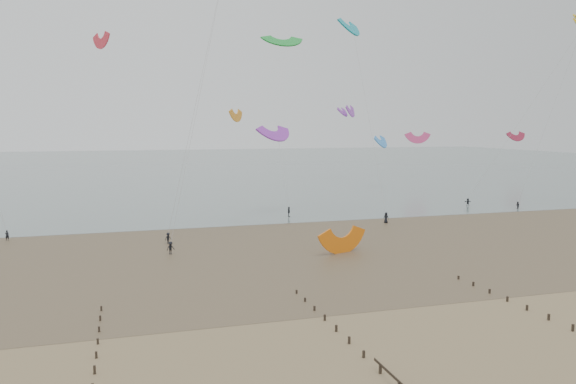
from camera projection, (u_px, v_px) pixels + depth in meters
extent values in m
plane|color=brown|center=(293.00, 344.00, 41.82)|extent=(500.00, 500.00, 0.00)
plane|color=#475654|center=(152.00, 165.00, 232.26)|extent=(500.00, 500.00, 0.00)
plane|color=#473A28|center=(217.00, 247.00, 75.14)|extent=(500.00, 500.00, 0.00)
ellipsoid|color=slate|center=(64.00, 284.00, 57.69)|extent=(23.60, 14.36, 0.01)
ellipsoid|color=slate|center=(296.00, 238.00, 81.38)|extent=(33.64, 18.32, 0.01)
ellipsoid|color=slate|center=(524.00, 236.00, 83.07)|extent=(19.65, 13.67, 0.01)
cube|color=black|center=(95.00, 370.00, 36.74)|extent=(0.16, 0.16, 0.59)
cube|color=black|center=(96.00, 355.00, 39.25)|extent=(0.16, 0.16, 0.57)
cube|color=black|center=(98.00, 341.00, 41.75)|extent=(0.16, 0.16, 0.54)
cube|color=black|center=(99.00, 329.00, 44.26)|extent=(0.16, 0.16, 0.51)
cube|color=black|center=(100.00, 319.00, 46.77)|extent=(0.16, 0.16, 0.48)
cube|color=black|center=(101.00, 309.00, 49.28)|extent=(0.16, 0.16, 0.45)
cube|color=black|center=(380.00, 370.00, 36.80)|extent=(0.16, 0.16, 0.65)
cube|color=black|center=(364.00, 354.00, 39.31)|extent=(0.16, 0.16, 0.62)
cube|color=black|center=(349.00, 341.00, 41.81)|extent=(0.16, 0.16, 0.59)
cube|color=black|center=(336.00, 329.00, 44.32)|extent=(0.16, 0.16, 0.57)
cube|color=black|center=(325.00, 318.00, 46.83)|extent=(0.16, 0.16, 0.54)
cube|color=black|center=(314.00, 308.00, 49.34)|extent=(0.16, 0.16, 0.51)
cube|color=black|center=(305.00, 300.00, 51.84)|extent=(0.16, 0.16, 0.48)
cube|color=black|center=(297.00, 292.00, 54.35)|extent=(0.16, 0.16, 0.45)
cube|color=black|center=(573.00, 328.00, 44.38)|extent=(0.16, 0.16, 0.62)
cube|color=black|center=(549.00, 317.00, 46.89)|extent=(0.16, 0.16, 0.59)
cube|color=black|center=(527.00, 308.00, 49.40)|extent=(0.16, 0.16, 0.57)
cube|color=black|center=(507.00, 299.00, 51.90)|extent=(0.16, 0.16, 0.54)
cube|color=black|center=(490.00, 291.00, 54.41)|extent=(0.16, 0.16, 0.51)
cube|color=black|center=(473.00, 284.00, 56.92)|extent=(0.16, 0.16, 0.48)
cube|color=black|center=(458.00, 278.00, 59.43)|extent=(0.16, 0.16, 0.45)
imported|color=black|center=(7.00, 235.00, 79.46)|extent=(0.58, 0.41, 1.50)
imported|color=black|center=(289.00, 212.00, 100.06)|extent=(0.70, 1.16, 1.84)
imported|color=black|center=(168.00, 238.00, 77.32)|extent=(1.16, 0.96, 1.56)
imported|color=black|center=(518.00, 205.00, 109.35)|extent=(0.66, 0.80, 1.50)
imported|color=black|center=(386.00, 218.00, 93.74)|extent=(1.03, 1.05, 1.82)
imported|color=black|center=(468.00, 202.00, 114.18)|extent=(1.49, 0.82, 1.53)
imported|color=black|center=(171.00, 248.00, 70.90)|extent=(1.22, 0.99, 1.65)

